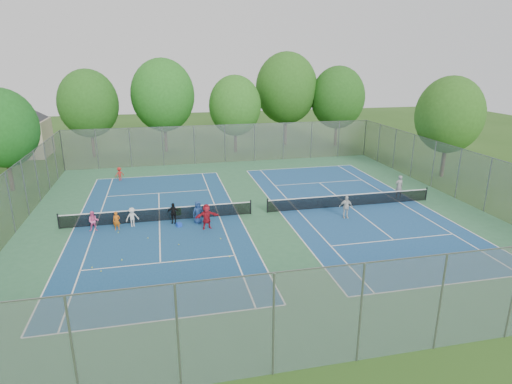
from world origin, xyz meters
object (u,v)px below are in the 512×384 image
(net_left, at_px, (159,215))
(ball_crate, at_px, (179,225))
(net_right, at_px, (350,201))
(ball_hopper, at_px, (178,211))
(instructor, at_px, (399,186))

(net_left, xyz_separation_m, ball_crate, (1.26, -1.30, -0.32))
(net_right, bearing_deg, ball_hopper, 175.82)
(net_right, bearing_deg, ball_crate, -174.16)
(ball_crate, bearing_deg, net_right, 5.84)
(net_left, distance_m, instructor, 18.73)
(instructor, bearing_deg, ball_hopper, -0.95)
(net_right, xyz_separation_m, ball_hopper, (-12.66, 0.93, -0.17))
(net_right, bearing_deg, instructor, 14.03)
(net_right, distance_m, ball_crate, 12.81)
(net_left, bearing_deg, ball_crate, -45.91)
(instructor, bearing_deg, net_right, 12.27)
(ball_hopper, bearing_deg, ball_crate, -92.08)
(net_left, bearing_deg, instructor, 3.59)
(ball_crate, relative_size, instructor, 0.17)
(ball_hopper, bearing_deg, net_left, -145.44)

